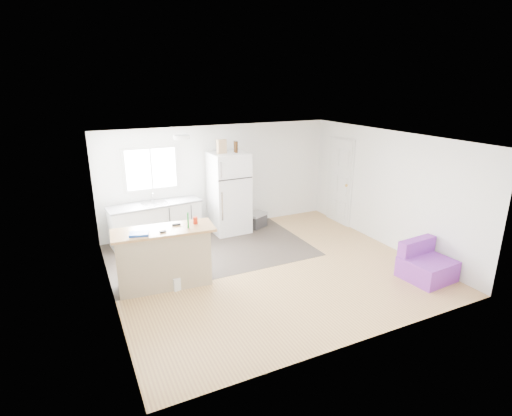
% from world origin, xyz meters
% --- Properties ---
extents(room, '(5.51, 5.01, 2.41)m').
position_xyz_m(room, '(0.00, 0.00, 1.20)').
color(room, '#A67545').
rests_on(room, ground).
extents(vinyl_zone, '(4.05, 2.50, 0.00)m').
position_xyz_m(vinyl_zone, '(-0.73, 1.25, 0.00)').
color(vinyl_zone, '#332D26').
rests_on(vinyl_zone, floor).
extents(window, '(1.18, 0.06, 0.98)m').
position_xyz_m(window, '(-1.55, 2.49, 1.55)').
color(window, white).
rests_on(window, back_wall).
extents(interior_door, '(0.11, 0.92, 2.10)m').
position_xyz_m(interior_door, '(2.72, 1.55, 1.02)').
color(interior_door, white).
rests_on(interior_door, right_wall).
extents(ceiling_fixture, '(0.30, 0.30, 0.07)m').
position_xyz_m(ceiling_fixture, '(-1.20, 1.20, 2.36)').
color(ceiling_fixture, white).
rests_on(ceiling_fixture, ceiling).
extents(kitchen_cabinets, '(1.99, 0.79, 1.14)m').
position_xyz_m(kitchen_cabinets, '(-1.59, 2.20, 0.44)').
color(kitchen_cabinets, white).
rests_on(kitchen_cabinets, floor).
extents(peninsula, '(1.71, 0.78, 1.02)m').
position_xyz_m(peninsula, '(-1.90, 0.18, 0.52)').
color(peninsula, tan).
rests_on(peninsula, floor).
extents(refrigerator, '(0.83, 0.79, 1.84)m').
position_xyz_m(refrigerator, '(0.07, 2.10, 0.92)').
color(refrigerator, white).
rests_on(refrigerator, floor).
extents(cooler, '(0.55, 0.47, 0.35)m').
position_xyz_m(cooler, '(0.75, 2.06, 0.18)').
color(cooler, '#2E2E30').
rests_on(cooler, floor).
extents(purple_seat, '(0.85, 0.80, 0.65)m').
position_xyz_m(purple_seat, '(2.30, -1.55, 0.24)').
color(purple_seat, purple).
rests_on(purple_seat, floor).
extents(cleaner_jug, '(0.14, 0.11, 0.27)m').
position_xyz_m(cleaner_jug, '(-1.78, -0.08, 0.12)').
color(cleaner_jug, white).
rests_on(cleaner_jug, floor).
extents(mop, '(0.25, 0.37, 1.32)m').
position_xyz_m(mop, '(-1.56, 0.04, 0.23)').
color(mop, green).
rests_on(mop, floor).
extents(red_cup, '(0.10, 0.10, 0.12)m').
position_xyz_m(red_cup, '(-1.32, 0.20, 1.08)').
color(red_cup, '#B9200B').
rests_on(red_cup, peninsula).
extents(blue_tray, '(0.34, 0.29, 0.04)m').
position_xyz_m(blue_tray, '(-2.27, 0.09, 1.04)').
color(blue_tray, '#1240B0').
rests_on(blue_tray, peninsula).
extents(tool_a, '(0.15, 0.07, 0.03)m').
position_xyz_m(tool_a, '(-1.63, 0.27, 1.03)').
color(tool_a, black).
rests_on(tool_a, peninsula).
extents(tool_b, '(0.11, 0.06, 0.03)m').
position_xyz_m(tool_b, '(-1.91, 0.04, 1.03)').
color(tool_b, black).
rests_on(tool_b, peninsula).
extents(cardboard_box, '(0.21, 0.12, 0.30)m').
position_xyz_m(cardboard_box, '(-0.09, 2.07, 1.99)').
color(cardboard_box, tan).
rests_on(cardboard_box, refrigerator).
extents(bottle_left, '(0.09, 0.09, 0.25)m').
position_xyz_m(bottle_left, '(0.22, 2.00, 1.96)').
color(bottle_left, '#341D09').
rests_on(bottle_left, refrigerator).
extents(bottle_right, '(0.09, 0.09, 0.25)m').
position_xyz_m(bottle_right, '(0.23, 2.07, 1.96)').
color(bottle_right, '#341D09').
rests_on(bottle_right, refrigerator).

